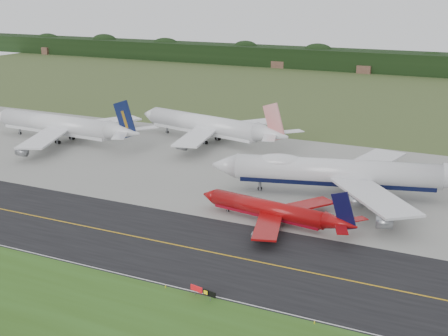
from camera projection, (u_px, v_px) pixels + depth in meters
ground at (200, 241)px, 124.86m from camera, size 600.00×600.00×0.00m
grass_verge at (90, 321)px, 94.76m from camera, size 400.00×30.00×0.01m
taxiway at (190, 248)px, 121.42m from camera, size 400.00×32.00×0.02m
apron at (290, 175)px, 168.72m from camera, size 400.00×78.00×0.01m
taxiway_centreline at (190, 248)px, 121.42m from camera, size 400.00×0.40×0.00m
taxiway_edge_line at (146, 280)px, 108.09m from camera, size 400.00×0.25×0.00m
horizon_treeline at (427, 65)px, 358.75m from camera, size 700.00×25.00×12.00m
jet_ba_747 at (347, 173)px, 150.02m from camera, size 67.20×54.54×17.14m
jet_red_737 at (276, 211)px, 133.23m from camera, size 37.76×30.51×10.20m
jet_navy_gold at (64, 126)px, 203.23m from camera, size 62.24×54.21×16.07m
jet_star_tail at (211, 126)px, 202.77m from camera, size 60.04×49.42×15.93m
taxiway_sign at (203, 291)px, 101.58m from camera, size 5.09×1.15×1.72m
edge_marker_center at (166, 287)px, 105.21m from camera, size 0.16×0.16×0.50m
edge_marker_right at (314, 322)px, 93.99m from camera, size 0.16×0.16×0.50m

